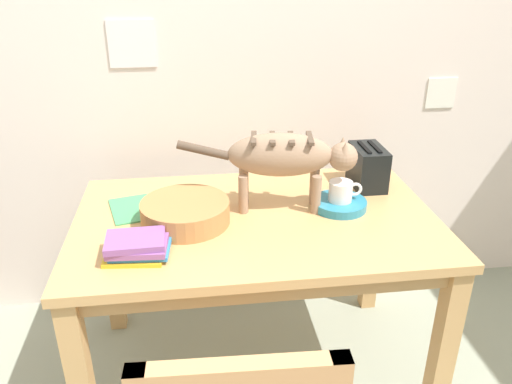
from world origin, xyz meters
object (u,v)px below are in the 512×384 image
object	(u,v)px
dining_table	(256,237)
saucer_bowl	(339,204)
cat	(286,157)
coffee_mug	(341,191)
toaster	(368,167)
magazine	(146,207)
wicker_basket	(185,212)
book_stack	(137,247)

from	to	relation	value
dining_table	saucer_bowl	bearing A→B (deg)	4.87
cat	coffee_mug	xyz separation A→B (m)	(0.21, -0.03, -0.14)
toaster	saucer_bowl	bearing A→B (deg)	-132.09
dining_table	magazine	bearing A→B (deg)	162.76
dining_table	toaster	size ratio (longest dim) A/B	6.68
cat	coffee_mug	distance (m)	0.25
magazine	cat	bearing A→B (deg)	-21.64
cat	wicker_basket	size ratio (longest dim) A/B	2.06
saucer_bowl	book_stack	distance (m)	0.78
coffee_mug	toaster	bearing A→B (deg)	48.45
dining_table	saucer_bowl	world-z (taller)	saucer_bowl
dining_table	cat	size ratio (longest dim) A/B	2.02
saucer_bowl	wicker_basket	distance (m)	0.59
coffee_mug	dining_table	bearing A→B (deg)	-175.17
cat	toaster	size ratio (longest dim) A/B	3.30
cat	toaster	bearing A→B (deg)	120.76
magazine	toaster	size ratio (longest dim) A/B	1.27
wicker_basket	toaster	xyz separation A→B (m)	(0.75, 0.23, 0.04)
book_stack	toaster	distance (m)	1.01
dining_table	toaster	world-z (taller)	toaster
book_stack	toaster	size ratio (longest dim) A/B	1.08
book_stack	toaster	world-z (taller)	toaster
coffee_mug	toaster	xyz separation A→B (m)	(0.17, 0.19, 0.01)
magazine	book_stack	distance (m)	0.35
wicker_basket	toaster	size ratio (longest dim) A/B	1.60
dining_table	wicker_basket	distance (m)	0.29
wicker_basket	saucer_bowl	bearing A→B (deg)	3.95
book_stack	saucer_bowl	bearing A→B (deg)	18.68
magazine	wicker_basket	world-z (taller)	wicker_basket
toaster	coffee_mug	bearing A→B (deg)	-131.55
wicker_basket	toaster	distance (m)	0.79
cat	magazine	distance (m)	0.57
magazine	wicker_basket	bearing A→B (deg)	-56.48
cat	wicker_basket	distance (m)	0.42
coffee_mug	magazine	distance (m)	0.75
dining_table	cat	world-z (taller)	cat
coffee_mug	book_stack	size ratio (longest dim) A/B	0.60
cat	wicker_basket	world-z (taller)	cat
saucer_bowl	toaster	size ratio (longest dim) A/B	1.03
magazine	toaster	xyz separation A→B (m)	(0.91, 0.09, 0.08)
cat	toaster	xyz separation A→B (m)	(0.38, 0.16, -0.12)
saucer_bowl	coffee_mug	world-z (taller)	coffee_mug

